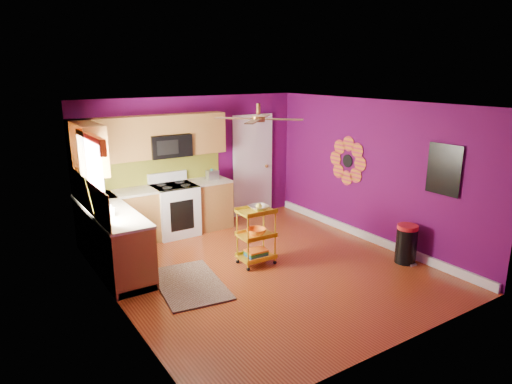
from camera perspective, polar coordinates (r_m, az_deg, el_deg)
ground at (r=7.17m, az=1.17°, el=-9.46°), size 5.00×5.00×0.00m
room_envelope at (r=6.67m, az=1.44°, el=3.46°), size 4.54×5.04×2.52m
lower_cabinets at (r=7.98m, az=-14.36°, el=-3.98°), size 2.81×2.31×0.94m
electric_range at (r=8.55m, az=-10.13°, el=-2.13°), size 0.76×0.66×1.13m
upper_cabinetry at (r=8.03m, az=-15.12°, el=6.12°), size 2.80×2.30×1.26m
left_window at (r=6.71m, az=-19.96°, el=3.54°), size 0.08×1.35×1.08m
panel_door at (r=9.53m, az=-0.43°, el=3.24°), size 0.95×0.11×2.15m
right_wall_art at (r=7.92m, az=16.13°, el=3.32°), size 0.04×2.74×1.04m
ceiling_fan at (r=6.72m, az=0.31°, el=9.23°), size 1.01×1.01×0.26m
shag_rug at (r=6.71m, az=-8.30°, el=-11.28°), size 1.06×1.52×0.02m
rolling_cart at (r=7.12m, az=0.07°, el=-5.19°), size 0.56×0.42×0.99m
trash_can at (r=7.62m, az=18.27°, el=-6.18°), size 0.35×0.37×0.62m
teal_kettle at (r=8.77m, az=-5.55°, el=2.13°), size 0.18×0.18×0.21m
toaster at (r=8.75m, az=-5.48°, el=2.14°), size 0.22×0.15×0.18m
soap_bottle_a at (r=6.84m, az=-17.64°, el=-2.21°), size 0.08×0.08×0.17m
soap_bottle_b at (r=7.49m, az=-18.50°, el=-0.89°), size 0.12×0.12×0.16m
counter_dish at (r=7.91m, az=-19.21°, el=-0.47°), size 0.25×0.25×0.06m
counter_cup at (r=6.93m, az=-17.66°, el=-2.31°), size 0.13×0.13×0.10m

